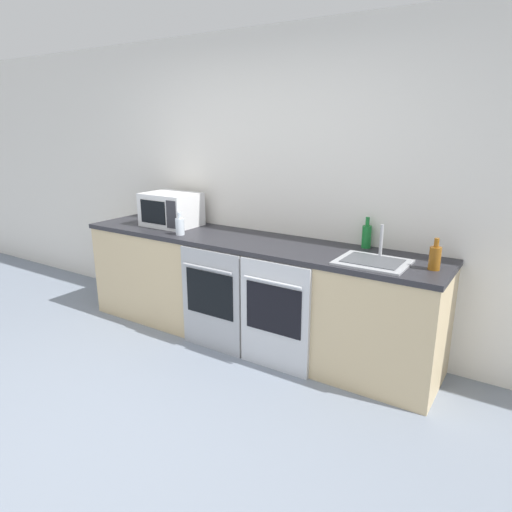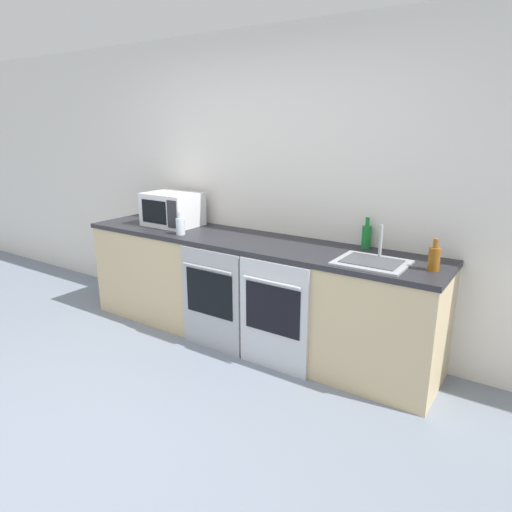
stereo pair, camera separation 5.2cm
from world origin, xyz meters
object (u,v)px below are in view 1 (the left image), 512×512
Objects in this scene: oven_left at (211,300)px; bottle_green at (367,236)px; bottle_amber at (435,257)px; bottle_clear at (180,226)px; sink at (373,261)px; microwave at (171,209)px; oven_right at (274,316)px.

oven_left is 3.56× the size of bottle_green.
bottle_amber is (0.57, -0.30, -0.01)m from bottle_green.
bottle_green reaches higher than bottle_clear.
sink is (-0.39, -0.07, -0.07)m from bottle_amber.
bottle_green is 0.42m from sink.
microwave is at bearing 175.60° from sink.
bottle_amber is (1.64, 0.31, 0.55)m from oven_left.
bottle_green is at bearing 6.66° from microwave.
sink is (0.18, -0.37, -0.08)m from bottle_green.
microwave is at bearing 177.99° from bottle_amber.
bottle_clear is 0.42× the size of sink.
sink is at bearing -169.70° from bottle_amber.
oven_left is at bearing -27.38° from microwave.
bottle_amber is at bearing -2.01° from microwave.
oven_right is at bearing -127.24° from bottle_green.
bottle_green is 0.65m from bottle_amber.
oven_right is 0.84m from sink.
microwave reaches higher than oven_left.
microwave reaches higher than bottle_green.
oven_right is at bearing -8.11° from bottle_clear.
oven_left is at bearing 180.00° from oven_right.
oven_left is 4.02× the size of bottle_amber.
sink is at bearing -4.40° from microwave.
bottle_amber is 1.07× the size of bottle_clear.
bottle_green reaches higher than oven_left.
oven_left is 1.76m from bottle_amber.
oven_right is 1.56m from microwave.
bottle_clear is at bearing -175.55° from bottle_amber.
bottle_green is (1.83, 0.21, -0.06)m from microwave.
oven_left is 1.72× the size of microwave.
bottle_green is 1.21× the size of bottle_clear.
oven_right is at bearing -163.29° from bottle_amber.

